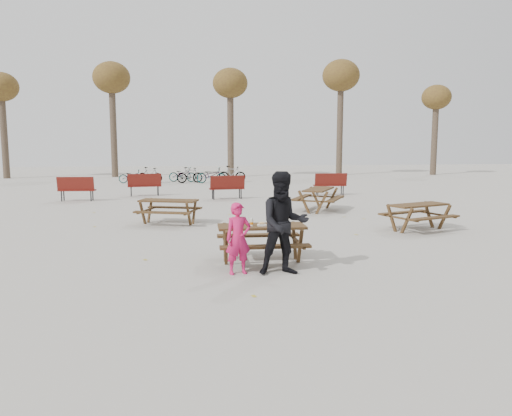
{
  "coord_description": "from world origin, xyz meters",
  "views": [
    {
      "loc": [
        -1.3,
        -10.08,
        2.51
      ],
      "look_at": [
        0.0,
        1.0,
        1.0
      ],
      "focal_mm": 35.0,
      "sensor_mm": 36.0,
      "label": 1
    }
  ],
  "objects": [
    {
      "name": "child",
      "position": [
        -0.56,
        -0.88,
        0.68
      ],
      "size": [
        0.56,
        0.44,
        1.36
      ],
      "primitive_type": "imported",
      "rotation": [
        0.0,
        0.0,
        0.24
      ],
      "color": "#C61855",
      "rests_on": "ground"
    },
    {
      "name": "picnic_table_east",
      "position": [
        4.86,
        3.16,
        0.37
      ],
      "size": [
        2.12,
        1.94,
        0.75
      ],
      "primitive_type": null,
      "rotation": [
        0.0,
        0.0,
        0.38
      ],
      "color": "#342113",
      "rests_on": "ground"
    },
    {
      "name": "ground",
      "position": [
        0.0,
        0.0,
        0.0
      ],
      "size": [
        80.0,
        80.0,
        0.0
      ],
      "primitive_type": "plane",
      "color": "gray",
      "rests_on": "ground"
    },
    {
      "name": "picnic_table_north",
      "position": [
        -2.19,
        5.05,
        0.37
      ],
      "size": [
        2.04,
        1.82,
        0.74
      ],
      "primitive_type": null,
      "rotation": [
        0.0,
        0.0,
        -0.29
      ],
      "color": "#342113",
      "rests_on": "ground"
    },
    {
      "name": "park_bench_row",
      "position": [
        -1.33,
        12.05,
        0.52
      ],
      "size": [
        12.68,
        2.39,
        1.03
      ],
      "color": "maroon",
      "rests_on": "ground"
    },
    {
      "name": "adult",
      "position": [
        0.29,
        -1.01,
        0.97
      ],
      "size": [
        0.99,
        0.79,
        1.95
      ],
      "primitive_type": "imported",
      "rotation": [
        0.0,
        0.0,
        0.06
      ],
      "color": "black",
      "rests_on": "ground"
    },
    {
      "name": "main_picnic_table",
      "position": [
        0.0,
        0.0,
        0.59
      ],
      "size": [
        1.8,
        1.45,
        0.78
      ],
      "color": "#342113",
      "rests_on": "ground"
    },
    {
      "name": "fallen_leaves",
      "position": [
        0.5,
        2.5,
        0.0
      ],
      "size": [
        11.0,
        11.0,
        0.01
      ],
      "primitive_type": null,
      "color": "#A99628",
      "rests_on": "ground"
    },
    {
      "name": "soda_bottle",
      "position": [
        -0.22,
        -0.07,
        0.85
      ],
      "size": [
        0.07,
        0.07,
        0.17
      ],
      "color": "silver",
      "rests_on": "main_picnic_table"
    },
    {
      "name": "bread_roll",
      "position": [
        -0.01,
        -0.09,
        0.83
      ],
      "size": [
        0.14,
        0.06,
        0.05
      ],
      "primitive_type": "ellipsoid",
      "color": "tan",
      "rests_on": "food_tray"
    },
    {
      "name": "picnic_table_far",
      "position": [
        3.0,
        7.32,
        0.4
      ],
      "size": [
        2.2,
        2.36,
        0.81
      ],
      "primitive_type": null,
      "rotation": [
        0.0,
        0.0,
        1.09
      ],
      "color": "#342113",
      "rests_on": "ground"
    },
    {
      "name": "tree_row",
      "position": [
        0.9,
        25.15,
        6.19
      ],
      "size": [
        32.17,
        3.52,
        8.26
      ],
      "color": "#382B21",
      "rests_on": "ground"
    },
    {
      "name": "food_tray",
      "position": [
        -0.01,
        -0.09,
        0.79
      ],
      "size": [
        0.18,
        0.11,
        0.03
      ],
      "primitive_type": "cube",
      "color": "white",
      "rests_on": "main_picnic_table"
    },
    {
      "name": "bicycle_row",
      "position": [
        -1.96,
        20.08,
        0.46
      ],
      "size": [
        7.57,
        2.29,
        0.99
      ],
      "color": "black",
      "rests_on": "ground"
    }
  ]
}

